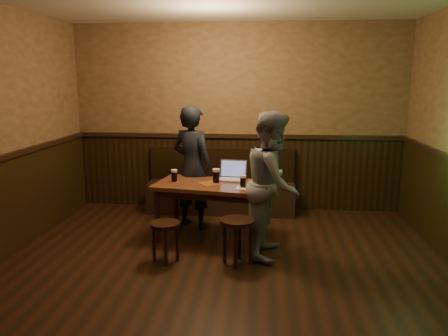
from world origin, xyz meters
The scene contains 12 objects.
room centered at (0.00, 0.22, 1.20)m, with size 5.04×6.04×2.84m.
bench centered at (-0.23, 2.75, 0.31)m, with size 2.20×0.50×0.95m.
pub_table centered at (-0.23, 1.57, 0.62)m, with size 1.45×0.98×0.72m.
stool_left centered at (-0.64, 0.82, 0.36)m, with size 0.40×0.40×0.45m.
stool_right centered at (0.15, 0.84, 0.40)m, with size 0.40×0.40×0.50m.
pint_left centered at (-0.69, 1.60, 0.80)m, with size 0.10×0.10×0.16m.
pint_mid centered at (-0.17, 1.60, 0.81)m, with size 0.12×0.12×0.18m.
pint_right centered at (0.17, 1.40, 0.79)m, with size 0.09×0.09×0.15m.
laptop centered at (0.02, 1.80, 0.78)m, with size 0.37×0.31×0.24m.
menu centered at (0.21, 1.36, 0.72)m, with size 0.22×0.15×0.00m, color silver.
person_suit centered at (-0.53, 2.02, 0.83)m, with size 0.60×0.40×1.65m, color black.
person_grey centered at (0.53, 1.17, 0.82)m, with size 0.80×0.62×1.64m, color gray.
Camera 1 is at (0.44, -3.63, 1.98)m, focal length 35.00 mm.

